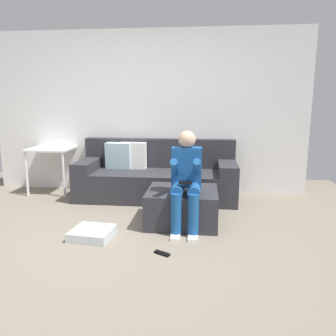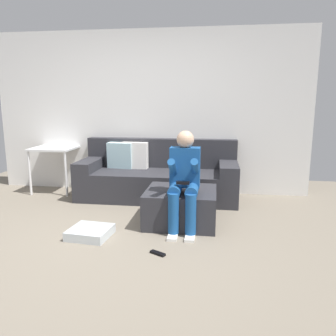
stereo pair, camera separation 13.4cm
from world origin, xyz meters
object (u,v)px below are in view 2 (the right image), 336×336
(ottoman, at_px, (181,207))
(side_table, at_px, (55,153))
(remote_near_ottoman, at_px, (158,253))
(person_seated, at_px, (184,178))
(couch_sectional, at_px, (157,177))
(storage_bin, at_px, (90,232))

(ottoman, bearing_deg, side_table, 151.38)
(side_table, relative_size, remote_near_ottoman, 4.46)
(ottoman, relative_size, person_seated, 0.74)
(couch_sectional, height_order, remote_near_ottoman, couch_sectional)
(couch_sectional, distance_m, person_seated, 1.35)
(ottoman, distance_m, side_table, 2.44)
(side_table, distance_m, remote_near_ottoman, 2.88)
(person_seated, bearing_deg, couch_sectional, 112.89)
(person_seated, height_order, side_table, person_seated)
(couch_sectional, distance_m, storage_bin, 1.65)
(person_seated, bearing_deg, storage_bin, -159.98)
(couch_sectional, xyz_separation_m, storage_bin, (-0.45, -1.57, -0.26))
(ottoman, distance_m, person_seated, 0.44)
(ottoman, relative_size, side_table, 1.15)
(ottoman, height_order, remote_near_ottoman, ottoman)
(person_seated, bearing_deg, side_table, 148.04)
(side_table, bearing_deg, couch_sectional, -4.43)
(side_table, xyz_separation_m, remote_near_ottoman, (1.98, -2.01, -0.60))
(ottoman, height_order, storage_bin, ottoman)
(couch_sectional, relative_size, remote_near_ottoman, 14.53)
(ottoman, relative_size, storage_bin, 1.95)
(side_table, bearing_deg, ottoman, -28.62)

